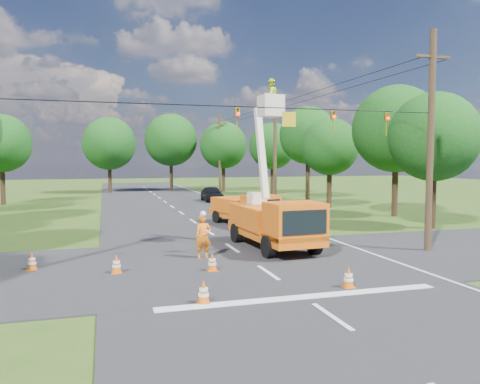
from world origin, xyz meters
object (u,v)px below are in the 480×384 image
object	(u,v)px
traffic_cone_5	(32,261)
traffic_cone_7	(253,212)
traffic_cone_2	(258,228)
tree_right_c	(330,147)
bucket_truck	(274,214)
traffic_cone_3	(253,220)
distant_car	(212,194)
pole_right_mid	(275,149)
traffic_cone_1	(349,278)
traffic_cone_8	(212,262)
tree_left_f	(1,143)
tree_right_e	(272,146)
tree_far_c	(223,145)
tree_right_a	(434,137)
traffic_cone_4	(116,264)
tree_far_b	(171,140)
tree_right_b	(396,129)
tree_far_a	(109,144)
second_truck	(245,209)
pole_right_far	(220,152)
pole_right_near	(431,140)
tree_right_d	(308,136)
ground_worker	(203,237)
traffic_cone_0	(204,292)

from	to	relation	value
traffic_cone_5	traffic_cone_7	world-z (taller)	same
traffic_cone_2	tree_right_c	size ratio (longest dim) A/B	0.09
bucket_truck	traffic_cone_3	world-z (taller)	bucket_truck
distant_car	pole_right_mid	world-z (taller)	pole_right_mid
traffic_cone_1	traffic_cone_8	bearing A→B (deg)	137.05
tree_left_f	tree_right_e	size ratio (longest dim) A/B	0.97
traffic_cone_8	tree_far_c	distance (m)	44.92
tree_right_a	tree_right_e	world-z (taller)	tree_right_e
traffic_cone_4	traffic_cone_7	bearing A→B (deg)	55.90
pole_right_mid	tree_far_b	bearing A→B (deg)	102.41
tree_right_e	tree_right_a	bearing A→B (deg)	-90.59
tree_right_b	tree_far_a	world-z (taller)	tree_right_b
bucket_truck	second_truck	distance (m)	7.90
second_truck	traffic_cone_3	xyz separation A→B (m)	(0.39, -0.33, -0.71)
pole_right_mid	pole_right_far	xyz separation A→B (m)	(0.00, 20.00, 0.00)
traffic_cone_4	tree_right_e	distance (m)	40.66
pole_right_far	tree_right_c	distance (m)	21.52
tree_right_b	distant_car	bearing A→B (deg)	123.56
pole_right_mid	tree_far_c	distance (m)	22.04
traffic_cone_2	pole_right_near	world-z (taller)	pole_right_near
tree_far_c	bucket_truck	bearing A→B (deg)	-100.87
traffic_cone_3	tree_right_b	size ratio (longest dim) A/B	0.07
bucket_truck	tree_right_a	distance (m)	12.73
tree_far_a	tree_left_f	bearing A→B (deg)	-127.01
traffic_cone_8	pole_right_far	bearing A→B (deg)	75.80
tree_left_f	tree_right_d	xyz separation A→B (m)	(29.60, -3.00, 0.99)
distant_car	traffic_cone_5	xyz separation A→B (m)	(-13.08, -26.62, -0.40)
distant_car	tree_left_f	distance (m)	20.21
pole_right_mid	tree_far_a	xyz separation A→B (m)	(-13.50, 23.00, 1.08)
distant_car	tree_far_a	bearing A→B (deg)	123.25
second_truck	tree_right_e	bearing A→B (deg)	50.57
pole_right_near	tree_right_e	bearing A→B (deg)	81.39
tree_right_a	tree_right_e	bearing A→B (deg)	89.41
ground_worker	tree_right_a	size ratio (longest dim) A/B	0.23
distant_car	traffic_cone_5	size ratio (longest dim) A/B	6.31
ground_worker	tree_far_a	bearing A→B (deg)	91.67
traffic_cone_8	tree_far_a	bearing A→B (deg)	94.03
traffic_cone_3	tree_right_c	world-z (taller)	tree_right_c
pole_right_mid	tree_far_c	world-z (taller)	pole_right_mid
tree_right_d	tree_far_c	world-z (taller)	tree_right_d
tree_left_f	tree_right_a	xyz separation A→B (m)	(28.30, -24.00, -0.12)
traffic_cone_8	tree_right_e	bearing A→B (deg)	66.49
bucket_truck	tree_far_b	xyz separation A→B (m)	(1.09, 42.55, 5.14)
tree_right_d	tree_right_a	bearing A→B (deg)	-93.54
tree_far_b	traffic_cone_2	bearing A→B (deg)	-90.70
pole_right_far	second_truck	bearing A→B (deg)	-100.75
traffic_cone_0	traffic_cone_4	distance (m)	5.03
second_truck	traffic_cone_3	size ratio (longest dim) A/B	8.20
traffic_cone_7	tree_far_b	distance (m)	31.28
traffic_cone_0	traffic_cone_8	bearing A→B (deg)	73.52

